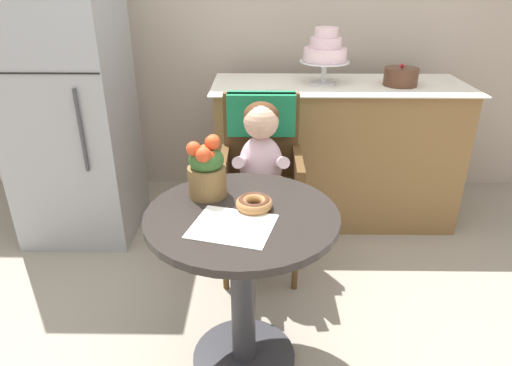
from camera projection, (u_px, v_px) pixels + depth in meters
ground_plane at (244, 357)px, 1.96m from camera, size 8.00×8.00×0.00m
cafe_table at (243, 260)px, 1.74m from camera, size 0.72×0.72×0.72m
wicker_chair at (261, 156)px, 2.37m from camera, size 0.42×0.45×0.95m
seated_child at (261, 161)px, 2.21m from camera, size 0.27×0.32×0.73m
paper_napkin at (233, 226)px, 1.56m from camera, size 0.33×0.30×0.00m
donut_front at (254, 203)px, 1.67m from camera, size 0.14×0.14×0.04m
flower_vase at (206, 168)px, 1.73m from camera, size 0.15×0.15×0.25m
display_counter at (335, 152)px, 2.93m from camera, size 1.56×0.62×0.90m
tiered_cake_stand at (325, 51)px, 2.66m from camera, size 0.30×0.30×0.33m
round_layer_cake at (401, 77)px, 2.69m from camera, size 0.20×0.20×0.13m
refrigerator at (68, 100)px, 2.60m from camera, size 0.64×0.63×1.70m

